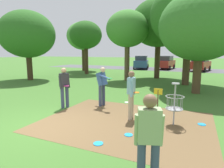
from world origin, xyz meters
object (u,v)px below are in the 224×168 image
(frisbee_mid_grass, at_px, (202,124))
(parked_car_center_left, at_px, (166,62))
(parked_car_center_right, at_px, (200,64))
(player_waiting_left, at_px, (149,139))
(tree_near_right, at_px, (83,36))
(tree_near_left, at_px, (127,29))
(tree_far_center, at_px, (27,35))
(player_waiting_right, at_px, (102,84))
(frisbee_scattered_a, at_px, (98,144))
(disc_golf_basket, at_px, (173,102))
(tree_far_right, at_px, (159,23))
(player_foreground_watching, at_px, (64,85))
(tree_far_left, at_px, (201,26))
(frisbee_far_left, at_px, (129,135))
(player_throwing, at_px, (131,92))
(tree_mid_left, at_px, (86,35))
(parked_car_leftmost, at_px, (141,62))
(tree_mid_right, at_px, (190,15))
(frisbee_scattered_b, at_px, (127,102))

(frisbee_mid_grass, bearing_deg, parked_car_center_left, 101.76)
(parked_car_center_left, bearing_deg, parked_car_center_right, -12.07)
(player_waiting_left, distance_m, tree_near_right, 22.17)
(tree_near_left, xyz_separation_m, tree_far_center, (-7.66, -3.15, -0.38))
(player_waiting_right, distance_m, frisbee_scattered_a, 3.70)
(disc_golf_basket, bearing_deg, parked_car_center_right, 87.38)
(tree_near_left, distance_m, tree_far_right, 3.17)
(parked_car_center_right, bearing_deg, disc_golf_basket, -92.62)
(player_foreground_watching, relative_size, tree_far_left, 0.30)
(frisbee_far_left, distance_m, parked_car_center_right, 21.83)
(player_throwing, height_order, player_waiting_left, same)
(player_foreground_watching, height_order, tree_far_left, tree_far_left)
(player_throwing, height_order, parked_car_center_right, parked_car_center_right)
(tree_mid_left, distance_m, tree_far_left, 12.61)
(player_waiting_right, xyz_separation_m, tree_far_right, (0.41, 10.11, 3.86))
(frisbee_mid_grass, distance_m, parked_car_leftmost, 21.46)
(frisbee_mid_grass, bearing_deg, player_waiting_right, 170.40)
(player_waiting_left, height_order, tree_far_right, tree_far_right)
(tree_near_left, height_order, tree_mid_left, tree_near_left)
(tree_mid_left, bearing_deg, tree_far_right, -3.37)
(player_foreground_watching, bearing_deg, tree_near_left, 92.18)
(tree_far_center, xyz_separation_m, tree_far_right, (9.72, 5.46, 1.05))
(tree_mid_right, bearing_deg, tree_far_left, -75.38)
(tree_near_left, bearing_deg, frisbee_scattered_a, -73.92)
(player_throwing, bearing_deg, frisbee_scattered_b, 113.27)
(disc_golf_basket, relative_size, player_waiting_right, 0.81)
(tree_near_right, bearing_deg, tree_far_center, -88.64)
(tree_mid_left, xyz_separation_m, parked_car_center_left, (6.96, 9.69, -3.20))
(tree_near_right, distance_m, tree_far_left, 16.01)
(player_waiting_left, height_order, tree_mid_right, tree_mid_right)
(player_foreground_watching, relative_size, frisbee_scattered_a, 6.66)
(frisbee_scattered_b, relative_size, tree_far_right, 0.03)
(parked_car_leftmost, bearing_deg, tree_near_right, -135.13)
(frisbee_far_left, height_order, tree_far_center, tree_far_center)
(parked_car_leftmost, distance_m, parked_car_center_right, 7.63)
(player_waiting_right, height_order, tree_near_right, tree_near_right)
(player_waiting_left, bearing_deg, player_throwing, 112.83)
(frisbee_far_left, bearing_deg, tree_near_left, 110.02)
(disc_golf_basket, height_order, tree_mid_right, tree_mid_right)
(player_throwing, relative_size, tree_far_center, 0.30)
(frisbee_scattered_a, xyz_separation_m, tree_far_center, (-10.84, 7.87, 3.78))
(tree_mid_left, bearing_deg, tree_mid_right, -17.13)
(tree_near_right, relative_size, parked_car_leftmost, 1.36)
(frisbee_mid_grass, distance_m, parked_car_center_right, 20.01)
(tree_far_center, bearing_deg, frisbee_mid_grass, -21.79)
(tree_mid_right, bearing_deg, frisbee_mid_grass, -83.01)
(frisbee_scattered_a, relative_size, parked_car_leftmost, 0.06)
(tree_far_right, xyz_separation_m, parked_car_leftmost, (-4.02, 9.26, -3.93))
(tree_far_right, height_order, parked_car_center_left, tree_far_right)
(tree_mid_right, bearing_deg, frisbee_scattered_b, -108.84)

